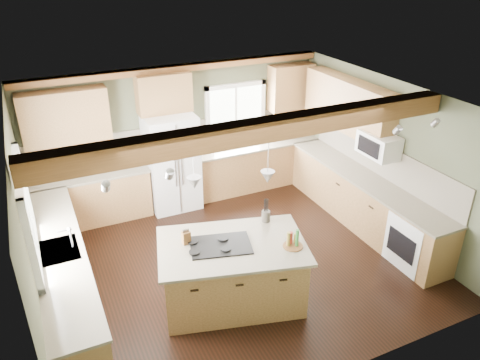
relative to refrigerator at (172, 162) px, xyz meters
name	(u,v)px	position (x,y,z in m)	size (l,w,h in m)	color
floor	(235,261)	(0.30, -2.12, -0.90)	(5.60, 5.60, 0.00)	black
ceiling	(234,102)	(0.30, -2.12, 1.70)	(5.60, 5.60, 0.00)	silver
wall_back	(180,133)	(0.30, 0.38, 0.40)	(5.60, 5.60, 0.00)	#474C36
wall_left	(28,233)	(-2.50, -2.12, 0.40)	(5.00, 5.00, 0.00)	#474C36
wall_right	(385,155)	(3.10, -2.12, 0.40)	(5.00, 5.00, 0.00)	#474C36
ceiling_beam	(261,130)	(0.30, -2.92, 1.57)	(5.55, 0.26, 0.26)	brown
soffit_trim	(177,68)	(0.30, 0.28, 1.64)	(5.55, 0.20, 0.10)	brown
backsplash_back	(180,137)	(0.30, 0.36, 0.31)	(5.58, 0.03, 0.58)	brown
backsplash_right	(382,159)	(3.08, -2.07, 0.31)	(0.03, 3.70, 0.58)	brown
base_cab_back_left	(92,199)	(-1.49, 0.08, -0.46)	(2.02, 0.60, 0.88)	brown
counter_back_left	(88,176)	(-1.49, 0.08, 0.00)	(2.06, 0.64, 0.04)	brown
base_cab_back_right	(256,166)	(1.79, 0.08, -0.46)	(2.62, 0.60, 0.88)	brown
counter_back_right	(257,145)	(1.79, 0.08, 0.00)	(2.66, 0.64, 0.04)	brown
base_cab_left	(65,279)	(-2.20, -2.07, -0.46)	(0.60, 3.70, 0.88)	brown
counter_left	(59,251)	(-2.20, -2.07, 0.00)	(0.64, 3.74, 0.04)	brown
base_cab_right	(363,202)	(2.80, -2.07, -0.46)	(0.60, 3.70, 0.88)	brown
counter_right	(366,179)	(2.80, -2.07, 0.00)	(0.64, 3.74, 0.04)	brown
upper_cab_back_left	(65,117)	(-1.69, 0.21, 1.05)	(1.40, 0.35, 0.90)	brown
upper_cab_over_fridge	(164,93)	(0.00, 0.21, 1.25)	(0.96, 0.35, 0.70)	brown
upper_cab_right	(348,105)	(2.92, -1.22, 1.05)	(0.35, 2.20, 0.90)	brown
upper_cab_back_corner	(291,87)	(2.60, 0.21, 1.05)	(0.90, 0.35, 0.90)	brown
window_left	(25,213)	(-2.48, -2.07, 0.65)	(0.04, 1.60, 1.05)	white
window_back	(235,112)	(1.45, 0.36, 0.65)	(1.10, 0.04, 1.00)	white
sink	(59,251)	(-2.20, -2.07, 0.01)	(0.50, 0.65, 0.03)	#262628
faucet	(71,238)	(-2.02, -2.07, 0.15)	(0.02, 0.02, 0.28)	#B2B2B7
dishwasher	(80,346)	(-2.19, -3.37, -0.47)	(0.60, 0.60, 0.84)	white
oven	(416,241)	(2.79, -3.37, -0.47)	(0.60, 0.72, 0.84)	white
microwave	(379,145)	(2.88, -2.17, 0.65)	(0.40, 0.70, 0.38)	white
pendant_left	(194,183)	(-0.54, -2.80, 0.98)	(0.18, 0.18, 0.16)	#B2B2B7
pendant_right	(268,177)	(0.34, -3.04, 0.98)	(0.18, 0.18, 0.16)	#B2B2B7
refrigerator	(172,162)	(0.00, 0.00, 0.00)	(0.90, 0.74, 1.80)	silver
island	(232,274)	(-0.10, -2.92, -0.46)	(1.84, 1.12, 0.88)	brown
island_top	(232,246)	(-0.10, -2.92, 0.00)	(1.96, 1.24, 0.04)	brown
cooktop	(221,245)	(-0.25, -2.88, 0.03)	(0.80, 0.53, 0.02)	black
knife_block	(186,238)	(-0.64, -2.64, 0.11)	(0.11, 0.08, 0.18)	brown
utensil_crock	(266,216)	(0.59, -2.58, 0.10)	(0.12, 0.12, 0.16)	#3C3730
bottle_tray	(293,239)	(0.61, -3.30, 0.14)	(0.27, 0.27, 0.24)	brown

